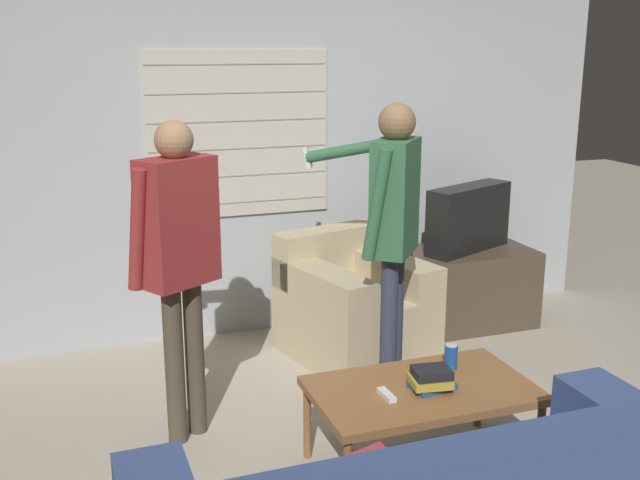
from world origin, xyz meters
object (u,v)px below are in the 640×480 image
Objects in this scene: person_left_standing at (178,245)px; spare_remote at (387,395)px; book_stack at (431,380)px; tv at (468,218)px; soda_can at (451,357)px; person_right_standing at (392,216)px; armchair_beige at (353,306)px; coffee_table at (422,394)px.

spare_remote is at bearing -73.06° from person_left_standing.
person_left_standing is 7.17× the size of book_stack.
person_left_standing is 1.26m from spare_remote.
tv is 1.83m from soda_can.
person_left_standing is at bearing -0.32° from tv.
person_left_standing is 1.49m from soda_can.
person_right_standing is at bearing 78.50° from book_stack.
book_stack is at bearing -138.13° from soda_can.
person_right_standing is at bearing 16.66° from tv.
tv is (1.00, 0.26, 0.47)m from armchair_beige.
book_stack is at bearing -151.89° from person_right_standing.
person_right_standing is (1.23, 0.11, 0.03)m from person_left_standing.
coffee_table is 8.43× the size of soda_can.
person_left_standing reaches higher than soda_can.
armchair_beige is at bearing 81.72° from coffee_table.
person_left_standing reaches higher than tv.
person_left_standing is 12.72× the size of spare_remote.
soda_can reaches higher than spare_remote.
coffee_table is 4.55× the size of book_stack.
person_left_standing is (-2.23, -0.97, 0.24)m from tv.
spare_remote reaches higher than coffee_table.
soda_can is (0.03, -0.67, -0.59)m from person_right_standing.
spare_remote is at bearing 59.20° from armchair_beige.
spare_remote is at bearing -165.68° from person_right_standing.
person_right_standing reaches higher than coffee_table.
book_stack is 0.23m from spare_remote.
person_right_standing is (-1.00, -0.85, 0.28)m from tv.
armchair_beige is 1.59m from person_left_standing.
spare_remote is (-0.23, -0.00, -0.04)m from book_stack.
person_right_standing is at bearing 92.96° from soda_can.
person_left_standing is 13.31× the size of soda_can.
person_right_standing is 13.04× the size of spare_remote.
armchair_beige is 8.22× the size of soda_can.
soda_can is at bearing -54.77° from person_left_standing.
armchair_beige is at bearing 82.90° from book_stack.
tv is 2.24m from spare_remote.
soda_can is (0.21, 0.19, 0.01)m from book_stack.
book_stack is (-0.18, -1.45, 0.15)m from armchair_beige.
person_left_standing is (-1.24, -0.71, 0.71)m from armchair_beige.
coffee_table is at bearing 30.49° from tv.
person_left_standing is 0.98× the size of person_right_standing.
coffee_table is 1.09m from person_right_standing.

